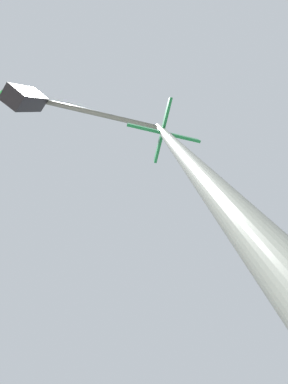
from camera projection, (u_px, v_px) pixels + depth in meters
name	position (u px, v px, depth m)	size (l,w,h in m)	color
traffic_signal_near	(89.00, 118.00, 2.59)	(1.67, 2.69, 5.91)	#474C47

